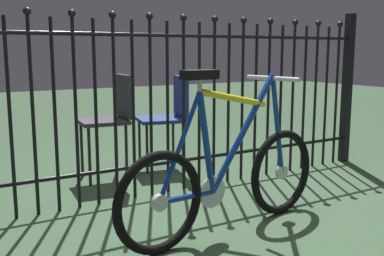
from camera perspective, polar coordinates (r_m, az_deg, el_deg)
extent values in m
plane|color=#354F35|center=(2.92, 2.04, -11.23)|extent=(20.00, 20.00, 0.00)
cylinder|color=black|center=(3.00, -21.45, 0.88)|extent=(0.02, 0.02, 1.24)
cylinder|color=black|center=(3.02, -18.95, 1.09)|extent=(0.02, 0.02, 1.24)
sphere|color=black|center=(3.00, -19.63, 13.36)|extent=(0.05, 0.05, 0.05)
cylinder|color=black|center=(3.05, -16.48, 1.30)|extent=(0.02, 0.02, 1.24)
cylinder|color=black|center=(3.09, -14.07, 1.50)|extent=(0.02, 0.02, 1.24)
sphere|color=black|center=(3.07, -14.57, 13.50)|extent=(0.05, 0.05, 0.05)
cylinder|color=black|center=(3.13, -11.72, 1.69)|extent=(0.02, 0.02, 1.24)
cylinder|color=black|center=(3.18, -9.44, 1.88)|extent=(0.02, 0.02, 1.24)
sphere|color=black|center=(3.16, -9.77, 13.54)|extent=(0.05, 0.05, 0.05)
cylinder|color=black|center=(3.23, -7.22, 2.05)|extent=(0.02, 0.02, 1.24)
cylinder|color=black|center=(3.29, -5.08, 2.22)|extent=(0.02, 0.02, 1.24)
sphere|color=black|center=(3.27, -5.25, 13.50)|extent=(0.05, 0.05, 0.05)
cylinder|color=black|center=(3.35, -3.01, 2.37)|extent=(0.02, 0.02, 1.24)
cylinder|color=black|center=(3.41, -1.02, 2.52)|extent=(0.02, 0.02, 1.24)
sphere|color=black|center=(3.40, -1.05, 13.39)|extent=(0.05, 0.05, 0.05)
cylinder|color=black|center=(3.48, 0.90, 2.66)|extent=(0.02, 0.02, 1.24)
cylinder|color=black|center=(3.56, 2.73, 2.80)|extent=(0.02, 0.02, 1.24)
sphere|color=black|center=(3.54, 2.82, 13.22)|extent=(0.05, 0.05, 0.05)
cylinder|color=black|center=(3.63, 4.50, 2.92)|extent=(0.02, 0.02, 1.24)
cylinder|color=black|center=(3.71, 6.19, 3.04)|extent=(0.02, 0.02, 1.24)
sphere|color=black|center=(3.70, 6.37, 13.02)|extent=(0.05, 0.05, 0.05)
cylinder|color=black|center=(3.80, 7.81, 3.14)|extent=(0.02, 0.02, 1.24)
cylinder|color=black|center=(3.88, 9.36, 3.25)|extent=(0.02, 0.02, 1.24)
sphere|color=black|center=(3.87, 9.62, 12.79)|extent=(0.05, 0.05, 0.05)
cylinder|color=black|center=(3.97, 10.84, 3.34)|extent=(0.02, 0.02, 1.24)
cylinder|color=black|center=(4.06, 12.25, 3.43)|extent=(0.02, 0.02, 1.24)
sphere|color=black|center=(4.05, 12.58, 12.55)|extent=(0.05, 0.05, 0.05)
cylinder|color=black|center=(4.15, 13.60, 3.51)|extent=(0.02, 0.02, 1.24)
cylinder|color=black|center=(4.25, 14.90, 3.59)|extent=(0.02, 0.02, 1.24)
sphere|color=black|center=(4.24, 15.28, 12.30)|extent=(0.05, 0.05, 0.05)
cylinder|color=black|center=(4.35, 16.13, 3.66)|extent=(0.02, 0.02, 1.24)
cylinder|color=black|center=(4.45, 17.31, 3.73)|extent=(0.02, 0.02, 1.24)
sphere|color=black|center=(4.43, 17.73, 12.05)|extent=(0.05, 0.05, 0.05)
cylinder|color=black|center=(3.39, -3.94, -4.37)|extent=(3.91, 0.03, 0.03)
cylinder|color=black|center=(3.29, -4.12, 11.32)|extent=(3.91, 0.03, 0.03)
cube|color=black|center=(4.55, 18.51, 4.57)|extent=(0.07, 0.07, 1.36)
torus|color=black|center=(2.39, -4.03, -9.16)|extent=(0.54, 0.12, 0.54)
cylinder|color=silver|center=(2.39, -4.03, -9.16)|extent=(0.09, 0.04, 0.09)
torus|color=black|center=(3.01, 10.97, -5.35)|extent=(0.54, 0.12, 0.54)
cylinder|color=silver|center=(3.01, 10.97, -5.35)|extent=(0.09, 0.04, 0.09)
cylinder|color=navy|center=(2.69, 6.36, -0.40)|extent=(0.50, 0.11, 0.66)
cylinder|color=yellow|center=(2.61, 5.11, 3.66)|extent=(0.50, 0.10, 0.14)
cylinder|color=navy|center=(2.51, 1.76, -1.90)|extent=(0.13, 0.05, 0.57)
cylinder|color=navy|center=(2.50, -0.60, -8.49)|extent=(0.36, 0.08, 0.04)
cylinder|color=navy|center=(2.39, -1.51, -2.29)|extent=(0.29, 0.06, 0.56)
cylinder|color=navy|center=(2.91, 10.44, 0.37)|extent=(0.15, 0.05, 0.63)
cylinder|color=silver|center=(2.83, 9.87, 6.25)|extent=(0.03, 0.03, 0.02)
cylinder|color=silver|center=(2.83, 9.86, 6.05)|extent=(0.08, 0.40, 0.03)
cylinder|color=silver|center=(2.43, 0.95, 5.28)|extent=(0.03, 0.03, 0.07)
cube|color=black|center=(2.43, 0.96, 6.58)|extent=(0.21, 0.12, 0.05)
cylinder|color=silver|center=(2.61, 2.53, -7.85)|extent=(0.18, 0.04, 0.18)
cylinder|color=black|center=(3.95, -5.54, -2.60)|extent=(0.02, 0.02, 0.42)
cylinder|color=black|center=(4.25, -6.47, -1.73)|extent=(0.02, 0.02, 0.42)
cylinder|color=black|center=(4.02, -1.10, -2.31)|extent=(0.02, 0.02, 0.42)
cylinder|color=black|center=(4.32, -2.33, -1.49)|extent=(0.02, 0.02, 0.42)
cube|color=navy|center=(4.09, -3.90, 1.08)|extent=(0.48, 0.48, 0.03)
cube|color=navy|center=(4.12, -1.37, 3.94)|extent=(0.12, 0.38, 0.35)
cylinder|color=black|center=(3.65, -12.49, -3.47)|extent=(0.02, 0.02, 0.46)
cylinder|color=black|center=(3.93, -13.40, -2.58)|extent=(0.02, 0.02, 0.46)
cylinder|color=black|center=(3.72, -8.07, -3.09)|extent=(0.02, 0.02, 0.46)
cylinder|color=black|center=(3.99, -9.27, -2.25)|extent=(0.02, 0.02, 0.46)
cube|color=#2D2D33|center=(3.77, -10.92, 0.80)|extent=(0.41, 0.41, 0.03)
cube|color=#2D2D33|center=(3.80, -8.46, 3.91)|extent=(0.07, 0.35, 0.35)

